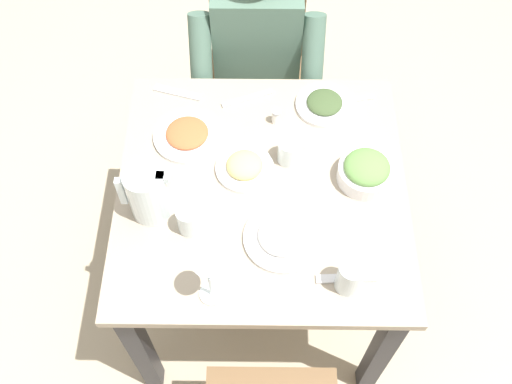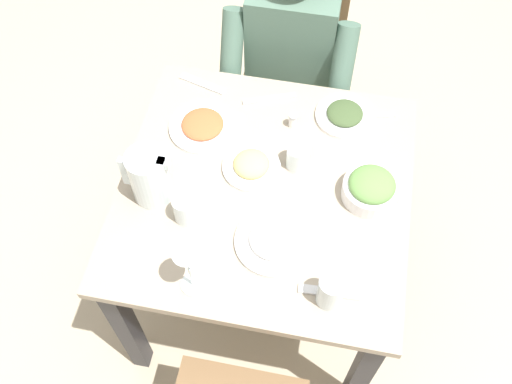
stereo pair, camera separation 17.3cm
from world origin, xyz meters
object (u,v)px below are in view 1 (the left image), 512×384
chair_near (257,63)px  plate_dolmas (324,104)px  plate_fries (245,166)px  plate_yoghurt (282,236)px  salt_shaker (276,116)px  wine_glass (208,273)px  water_pitcher (147,193)px  diner_near (257,75)px  water_glass_by_pitcher (189,219)px  water_glass_near_right (350,276)px  plate_rice_curry (187,134)px  dining_table (262,207)px  salad_bowl (366,171)px  water_glass_near_left (289,151)px

chair_near → plate_dolmas: bearing=117.9°
plate_fries → plate_yoghurt: size_ratio=0.81×
plate_fries → salt_shaker: (-0.10, -0.20, 0.01)m
plate_fries → wine_glass: size_ratio=0.95×
water_pitcher → plate_yoghurt: bearing=166.1°
diner_near → plate_dolmas: diner_near is taller
water_glass_by_pitcher → water_glass_near_right: 0.49m
wine_glass → salt_shaker: 0.66m
diner_near → plate_rice_curry: diner_near is taller
dining_table → diner_near: diner_near is taller
plate_dolmas → salad_bowl: bearing=110.4°
plate_fries → wine_glass: bearing=78.9°
salad_bowl → water_glass_by_pitcher: bearing=18.8°
dining_table → salt_shaker: bearing=-99.9°
plate_fries → salt_shaker: bearing=-116.9°
water_glass_by_pitcher → plate_fries: bearing=-126.6°
water_glass_by_pitcher → dining_table: bearing=-144.7°
chair_near → plate_fries: bearing=87.3°
wine_glass → diner_near: bearing=-97.2°
plate_rice_curry → salt_shaker: (-0.29, -0.07, 0.01)m
water_pitcher → plate_dolmas: water_pitcher is taller
salad_bowl → salt_shaker: salad_bowl is taller
plate_dolmas → salt_shaker: 0.18m
plate_dolmas → water_glass_by_pitcher: size_ratio=2.05×
salad_bowl → plate_fries: bearing=-4.6°
salad_bowl → plate_rice_curry: bearing=-15.7°
salad_bowl → plate_yoghurt: size_ratio=0.76×
chair_near → wine_glass: 1.20m
plate_dolmas → plate_rice_curry: bearing=16.7°
salad_bowl → wine_glass: bearing=40.6°
wine_glass → plate_dolmas: bearing=-116.8°
plate_rice_curry → diner_near: bearing=-121.2°
chair_near → diner_near: 0.25m
salad_bowl → water_glass_near_left: 0.25m
plate_fries → water_glass_near_left: bearing=-162.8°
plate_rice_curry → salt_shaker: bearing=-166.8°
plate_yoghurt → salt_shaker: salt_shaker is taller
plate_dolmas → plate_fries: bearing=45.1°
dining_table → chair_near: size_ratio=1.02×
dining_table → diner_near: 0.56m
plate_fries → plate_dolmas: plate_fries is taller
water_glass_near_right → plate_dolmas: bearing=-87.3°
plate_fries → plate_dolmas: (-0.27, -0.27, -0.00)m
water_glass_near_right → wine_glass: wine_glass is taller
plate_yoghurt → chair_near: bearing=-85.1°
dining_table → plate_fries: bearing=-48.0°
dining_table → water_pitcher: bearing=15.1°
dining_table → plate_fries: plate_fries is taller
chair_near → water_pitcher: bearing=70.0°
plate_yoghurt → wine_glass: 0.29m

